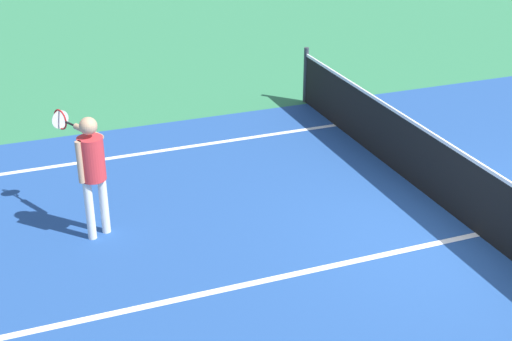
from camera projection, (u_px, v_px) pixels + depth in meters
The scene contains 5 objects.
ground_plane at pixel (478, 234), 9.36m from camera, with size 60.00×60.00×0.00m, color #337F51.
court_surface_inbounds at pixel (478, 234), 9.36m from camera, with size 10.62×24.40×0.00m, color #234C93.
line_center_service at pixel (247, 284), 8.32m from camera, with size 0.10×6.40×0.01m, color white.
net at pixel (483, 201), 9.15m from camera, with size 10.95×0.09×1.07m.
player_near at pixel (91, 163), 8.94m from camera, with size 1.17×0.55×1.63m.
Camera 1 is at (6.54, -5.59, 4.75)m, focal length 50.56 mm.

